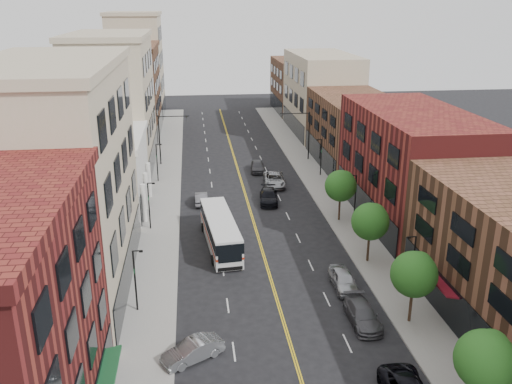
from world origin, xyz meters
name	(u,v)px	position (x,y,z in m)	size (l,w,h in m)	color
ground	(297,366)	(0.00, 0.00, 0.00)	(220.00, 220.00, 0.00)	black
sidewalk_left	(164,194)	(-10.00, 35.00, 0.07)	(4.00, 110.00, 0.15)	gray
sidewalk_right	(322,187)	(10.00, 35.00, 0.07)	(4.00, 110.00, 0.15)	gray
bldg_l_tanoffice	(58,184)	(-17.00, 13.00, 9.00)	(10.00, 22.00, 18.00)	tan
bldg_l_white	(99,175)	(-17.00, 31.00, 4.00)	(10.00, 14.00, 8.00)	silver
bldg_l_far_a	(114,105)	(-17.00, 48.00, 9.00)	(10.00, 20.00, 18.00)	tan
bldg_l_far_b	(129,93)	(-17.00, 68.00, 7.50)	(10.00, 20.00, 15.00)	brown
bldg_l_far_c	(137,67)	(-17.00, 86.00, 10.00)	(10.00, 16.00, 20.00)	tan
bldg_r_mid	(411,166)	(17.00, 24.00, 6.00)	(10.00, 22.00, 12.00)	maroon
bldg_r_far_a	(354,131)	(17.00, 45.00, 5.00)	(10.00, 20.00, 10.00)	brown
bldg_r_far_b	(321,94)	(17.00, 66.00, 7.00)	(10.00, 22.00, 14.00)	tan
bldg_r_far_c	(299,86)	(17.00, 86.00, 5.50)	(10.00, 18.00, 11.00)	brown
tree_r_0	(486,358)	(9.39, -5.93, 4.13)	(3.40, 3.40, 5.59)	black
tree_r_1	(415,273)	(9.39, 4.07, 4.13)	(3.40, 3.40, 5.59)	black
tree_r_2	(371,220)	(9.39, 14.07, 4.13)	(3.40, 3.40, 5.59)	black
tree_r_3	(341,185)	(9.39, 24.07, 4.13)	(3.40, 3.40, 5.59)	black
lamp_l_1	(136,277)	(-10.95, 8.00, 2.97)	(0.81, 0.55, 5.05)	black
lamp_l_2	(149,203)	(-10.95, 24.00, 2.97)	(0.81, 0.55, 5.05)	black
lamp_l_3	(157,160)	(-10.95, 40.00, 2.97)	(0.81, 0.55, 5.05)	black
lamp_r_1	(413,261)	(10.95, 8.00, 2.97)	(0.81, 0.55, 5.05)	black
lamp_r_2	(355,195)	(10.95, 24.00, 2.97)	(0.81, 0.55, 5.05)	black
lamp_r_3	(321,155)	(10.95, 40.00, 2.97)	(0.81, 0.55, 5.05)	black
signal_mast_left	(164,134)	(-10.27, 48.00, 4.65)	(4.49, 0.18, 7.20)	black
signal_mast_right	(304,130)	(10.27, 48.00, 4.65)	(4.49, 0.18, 7.20)	black
city_bus	(220,230)	(-3.92, 19.11, 1.74)	(3.59, 11.80, 2.99)	silver
car_angle_b	(193,351)	(-6.78, 1.47, 0.70)	(1.49, 4.27, 1.41)	#95989C
car_parked_mid	(363,315)	(5.80, 4.36, 0.71)	(1.99, 4.89, 1.42)	#48474C
car_parked_far	(343,280)	(5.80, 9.62, 0.77)	(1.83, 4.55, 1.55)	#A7A9AE
car_lane_behind	(201,198)	(-5.50, 31.08, 0.68)	(1.44, 4.14, 1.36)	#545459
car_lane_a	(269,196)	(2.48, 30.57, 0.75)	(2.11, 5.18, 1.50)	black
car_lane_b	(274,179)	(4.11, 36.77, 0.80)	(2.66, 5.76, 1.60)	#919498
car_lane_c	(257,166)	(2.66, 43.08, 0.77)	(1.82, 4.51, 1.54)	#424246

